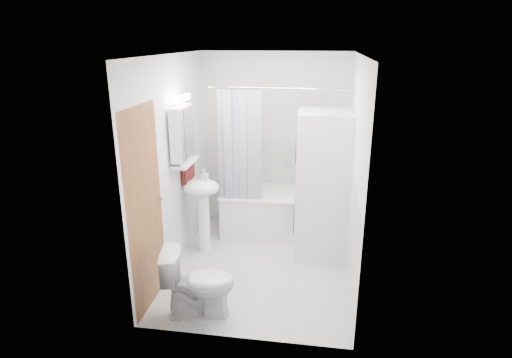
# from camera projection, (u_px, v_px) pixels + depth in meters

# --- Properties ---
(floor) EXTENTS (2.60, 2.60, 0.00)m
(floor) POSITION_uv_depth(u_px,v_px,m) (260.00, 265.00, 5.06)
(floor) COLOR silver
(floor) RESTS_ON ground
(room_walls) EXTENTS (2.60, 2.60, 2.60)m
(room_walls) POSITION_uv_depth(u_px,v_px,m) (261.00, 143.00, 4.59)
(room_walls) COLOR silver
(room_walls) RESTS_ON ground
(wainscot) EXTENTS (1.98, 2.58, 2.58)m
(wainscot) POSITION_uv_depth(u_px,v_px,m) (264.00, 209.00, 5.14)
(wainscot) COLOR white
(wainscot) RESTS_ON ground
(door) EXTENTS (0.05, 2.00, 2.00)m
(door) POSITION_uv_depth(u_px,v_px,m) (161.00, 199.00, 4.36)
(door) COLOR brown
(door) RESTS_ON ground
(bathtub) EXTENTS (1.55, 0.73, 0.59)m
(bathtub) POSITION_uv_depth(u_px,v_px,m) (280.00, 211.00, 5.80)
(bathtub) COLOR white
(bathtub) RESTS_ON ground
(tub_spout) EXTENTS (0.04, 0.12, 0.04)m
(tub_spout) POSITION_uv_depth(u_px,v_px,m) (298.00, 164.00, 5.89)
(tub_spout) COLOR silver
(tub_spout) RESTS_ON room_walls
(curtain_rod) EXTENTS (1.73, 0.02, 0.02)m
(curtain_rod) POSITION_uv_depth(u_px,v_px,m) (280.00, 88.00, 4.98)
(curtain_rod) COLOR silver
(curtain_rod) RESTS_ON room_walls
(shower_curtain) EXTENTS (0.55, 0.02, 1.45)m
(shower_curtain) POSITION_uv_depth(u_px,v_px,m) (240.00, 149.00, 5.29)
(shower_curtain) COLOR #141E47
(shower_curtain) RESTS_ON curtain_rod
(sink) EXTENTS (0.44, 0.37, 1.04)m
(sink) POSITION_uv_depth(u_px,v_px,m) (202.00, 199.00, 5.18)
(sink) COLOR white
(sink) RESTS_ON ground
(medicine_cabinet) EXTENTS (0.13, 0.50, 0.71)m
(medicine_cabinet) POSITION_uv_depth(u_px,v_px,m) (182.00, 131.00, 4.79)
(medicine_cabinet) COLOR white
(medicine_cabinet) RESTS_ON room_walls
(shelf) EXTENTS (0.18, 0.54, 0.02)m
(shelf) POSITION_uv_depth(u_px,v_px,m) (185.00, 162.00, 4.90)
(shelf) COLOR silver
(shelf) RESTS_ON room_walls
(shower_caddy) EXTENTS (0.22, 0.06, 0.02)m
(shower_caddy) POSITION_uv_depth(u_px,v_px,m) (302.00, 147.00, 5.80)
(shower_caddy) COLOR silver
(shower_caddy) RESTS_ON room_walls
(towel) EXTENTS (0.07, 0.35, 0.86)m
(towel) POSITION_uv_depth(u_px,v_px,m) (187.00, 146.00, 5.10)
(towel) COLOR #510C13
(towel) RESTS_ON room_walls
(washer_dryer) EXTENTS (0.66, 0.65, 1.77)m
(washer_dryer) POSITION_uv_depth(u_px,v_px,m) (322.00, 185.00, 5.10)
(washer_dryer) COLOR white
(washer_dryer) RESTS_ON ground
(toilet) EXTENTS (0.75, 0.50, 0.67)m
(toilet) POSITION_uv_depth(u_px,v_px,m) (199.00, 283.00, 4.08)
(toilet) COLOR white
(toilet) RESTS_ON ground
(soap_pump) EXTENTS (0.08, 0.17, 0.08)m
(soap_pump) POSITION_uv_depth(u_px,v_px,m) (205.00, 180.00, 5.09)
(soap_pump) COLOR gray
(soap_pump) RESTS_ON sink
(shelf_bottle) EXTENTS (0.07, 0.18, 0.07)m
(shelf_bottle) POSITION_uv_depth(u_px,v_px,m) (181.00, 162.00, 4.75)
(shelf_bottle) COLOR gray
(shelf_bottle) RESTS_ON shelf
(shelf_cup) EXTENTS (0.10, 0.09, 0.10)m
(shelf_cup) POSITION_uv_depth(u_px,v_px,m) (188.00, 155.00, 4.99)
(shelf_cup) COLOR gray
(shelf_cup) RESTS_ON shelf
(shampoo_a) EXTENTS (0.13, 0.17, 0.13)m
(shampoo_a) POSITION_uv_depth(u_px,v_px,m) (299.00, 141.00, 5.78)
(shampoo_a) COLOR gray
(shampoo_a) RESTS_ON shower_caddy
(shampoo_b) EXTENTS (0.08, 0.21, 0.08)m
(shampoo_b) POSITION_uv_depth(u_px,v_px,m) (308.00, 144.00, 5.77)
(shampoo_b) COLOR navy
(shampoo_b) RESTS_ON shower_caddy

